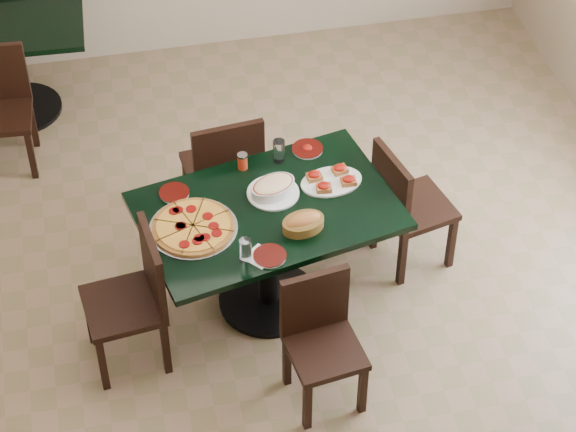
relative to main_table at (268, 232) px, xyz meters
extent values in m
plane|color=#81644A|center=(-0.02, -0.08, -0.57)|extent=(5.50, 5.50, 0.00)
cube|color=black|center=(0.00, 0.00, 0.16)|extent=(1.54, 1.16, 0.04)
cylinder|color=black|center=(0.00, 0.00, -0.21)|extent=(0.12, 0.12, 0.71)
cylinder|color=black|center=(0.00, 0.00, -0.55)|extent=(0.59, 0.59, 0.03)
cube|color=black|center=(-1.37, 2.13, 0.16)|extent=(1.08, 0.81, 0.04)
cylinder|color=black|center=(-1.37, 2.13, -0.21)|extent=(0.11, 0.11, 0.71)
cylinder|color=black|center=(-1.37, 2.13, -0.55)|extent=(0.57, 0.57, 0.03)
cube|color=black|center=(-0.15, 0.72, -0.13)|extent=(0.47, 0.47, 0.04)
cube|color=black|center=(-0.13, 0.53, 0.12)|extent=(0.43, 0.09, 0.46)
cube|color=black|center=(0.02, 0.93, -0.36)|extent=(0.04, 0.04, 0.42)
cube|color=black|center=(0.06, 0.56, -0.36)|extent=(0.04, 0.04, 0.42)
cube|color=black|center=(-0.35, 0.89, -0.36)|extent=(0.04, 0.04, 0.42)
cube|color=black|center=(-0.31, 0.52, -0.36)|extent=(0.04, 0.04, 0.42)
cube|color=black|center=(0.16, -0.74, -0.19)|extent=(0.42, 0.42, 0.04)
cube|color=black|center=(0.14, -0.58, 0.03)|extent=(0.37, 0.09, 0.40)
cube|color=black|center=(0.03, -0.92, -0.39)|extent=(0.05, 0.05, 0.36)
cube|color=black|center=(-0.02, -0.61, -0.39)|extent=(0.05, 0.05, 0.36)
cube|color=black|center=(0.34, -0.88, -0.39)|extent=(0.05, 0.05, 0.36)
cube|color=black|center=(0.29, -0.57, -0.39)|extent=(0.05, 0.05, 0.36)
cube|color=black|center=(0.92, 0.19, -0.16)|extent=(0.48, 0.48, 0.04)
cube|color=black|center=(0.75, 0.15, 0.07)|extent=(0.13, 0.40, 0.43)
cube|color=black|center=(1.13, 0.07, -0.37)|extent=(0.05, 0.05, 0.39)
cube|color=black|center=(0.80, -0.02, -0.37)|extent=(0.05, 0.05, 0.39)
cube|color=black|center=(1.05, 0.40, -0.37)|extent=(0.05, 0.05, 0.39)
cube|color=black|center=(0.72, 0.31, -0.37)|extent=(0.05, 0.05, 0.39)
cube|color=black|center=(-0.84, -0.25, -0.15)|extent=(0.46, 0.46, 0.04)
cube|color=black|center=(-0.66, -0.22, 0.09)|extent=(0.09, 0.41, 0.44)
cube|color=black|center=(-1.04, -0.10, -0.37)|extent=(0.04, 0.04, 0.40)
cube|color=black|center=(-0.69, -0.05, -0.37)|extent=(0.04, 0.04, 0.40)
cube|color=black|center=(-1.00, -0.44, -0.37)|extent=(0.04, 0.04, 0.40)
cube|color=black|center=(-0.65, -0.40, -0.37)|extent=(0.04, 0.04, 0.40)
cube|color=black|center=(-1.45, 1.57, -0.17)|extent=(0.41, 0.41, 0.04)
cube|color=black|center=(-1.30, 1.39, -0.38)|extent=(0.04, 0.04, 0.38)
cube|color=black|center=(-1.28, 1.72, -0.38)|extent=(0.04, 0.04, 0.38)
cylinder|color=#ACACB3|center=(-0.42, -0.08, 0.19)|extent=(0.48, 0.48, 0.01)
cylinder|color=#90581F|center=(-0.42, -0.08, 0.20)|extent=(0.44, 0.44, 0.02)
cylinder|color=gold|center=(-0.42, -0.08, 0.21)|extent=(0.40, 0.40, 0.01)
cylinder|color=silver|center=(0.05, 0.11, 0.19)|extent=(0.29, 0.29, 0.01)
ellipsoid|color=beige|center=(0.05, 0.11, 0.25)|extent=(0.27, 0.23, 0.04)
ellipsoid|color=#A6672E|center=(0.16, -0.19, 0.24)|extent=(0.22, 0.14, 0.08)
cylinder|color=silver|center=(-0.06, -0.37, 0.19)|extent=(0.17, 0.17, 0.01)
cylinder|color=#350603|center=(-0.06, -0.37, 0.19)|extent=(0.17, 0.17, 0.00)
cylinder|color=silver|center=(0.32, 0.44, 0.19)|extent=(0.18, 0.18, 0.01)
cylinder|color=#350603|center=(0.32, 0.44, 0.19)|extent=(0.18, 0.18, 0.00)
ellipsoid|color=#970B07|center=(0.32, 0.44, 0.20)|extent=(0.05, 0.05, 0.03)
cylinder|color=silver|center=(-0.48, 0.22, 0.19)|extent=(0.17, 0.17, 0.01)
cylinder|color=#350603|center=(-0.48, 0.22, 0.19)|extent=(0.17, 0.17, 0.00)
cube|color=white|center=(-0.11, -0.35, 0.18)|extent=(0.19, 0.19, 0.00)
cube|color=#ACACB3|center=(-0.09, -0.35, 0.19)|extent=(0.09, 0.11, 0.00)
cylinder|color=silver|center=(0.14, 0.38, 0.25)|extent=(0.07, 0.07, 0.14)
cylinder|color=silver|center=(-0.18, -0.35, 0.25)|extent=(0.06, 0.06, 0.13)
cylinder|color=red|center=(-0.07, 0.36, 0.23)|extent=(0.06, 0.06, 0.09)
cylinder|color=#ACACB3|center=(-0.07, 0.36, 0.27)|extent=(0.06, 0.06, 0.01)
camera|label=1|loc=(-0.79, -4.37, 4.37)|focal=70.00mm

